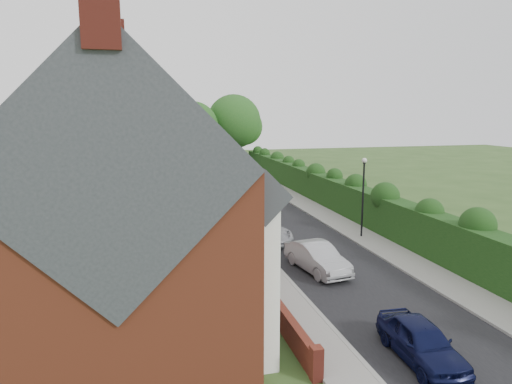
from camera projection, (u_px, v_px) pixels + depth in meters
ground at (339, 262)px, 24.72m from camera, size 140.00×140.00×0.00m
road at (272, 217)px, 35.07m from camera, size 6.00×58.00×0.02m
pavement_hedge_side at (322, 213)px, 36.07m from camera, size 2.20×58.00×0.12m
pavement_house_side at (223, 219)px, 34.11m from camera, size 1.70×58.00×0.12m
kerb_hedge_side at (309, 214)px, 35.81m from camera, size 0.18×58.00×0.13m
kerb_house_side at (233, 218)px, 34.31m from camera, size 0.18×58.00×0.13m
hedge at (343, 193)px, 36.24m from camera, size 2.10×58.00×2.85m
terrace_row at (130, 165)px, 30.75m from camera, size 9.05×40.50×11.50m
garden_wall_row at (212, 218)px, 32.84m from camera, size 0.35×40.35×1.10m
lamppost at (363, 187)px, 28.78m from camera, size 0.32×0.32×5.16m
tree_far_left at (196, 128)px, 61.23m from camera, size 7.14×6.80×9.29m
tree_far_right at (236, 123)px, 64.52m from camera, size 7.98×7.60×10.31m
tree_far_back at (149, 121)px, 62.46m from camera, size 8.40×8.00×10.82m
car_navy at (421, 341)px, 14.89m from camera, size 1.76×3.98×1.33m
car_silver_a at (317, 258)px, 23.15m from camera, size 2.23×4.61×1.45m
car_silver_b at (261, 229)px, 28.61m from camera, size 3.30×5.60×1.46m
car_white at (244, 213)px, 33.21m from camera, size 2.09×4.80×1.37m
car_green at (241, 200)px, 37.86m from camera, size 2.40×4.38×1.41m
car_red at (226, 193)px, 41.26m from camera, size 2.23×4.44×1.40m
car_beige at (212, 178)px, 50.07m from camera, size 3.38×5.74×1.50m
car_grey at (204, 172)px, 55.25m from camera, size 2.98×5.05×1.37m
car_black at (198, 168)px, 58.31m from camera, size 2.62×4.71×1.52m
horse at (268, 206)px, 35.43m from camera, size 1.25×1.99×1.56m
horse_cart at (262, 195)px, 37.25m from camera, size 1.38×3.05×2.20m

